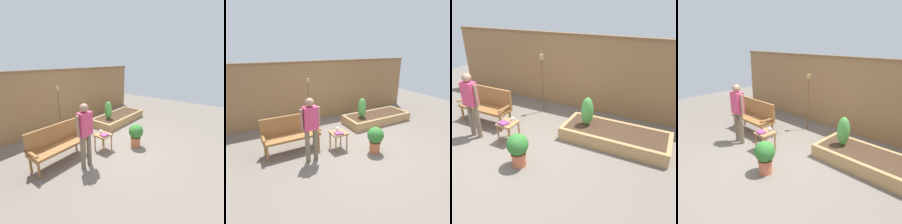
# 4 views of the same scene
# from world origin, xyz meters

# --- Properties ---
(ground_plane) EXTENTS (14.00, 14.00, 0.00)m
(ground_plane) POSITION_xyz_m (0.00, 0.00, 0.00)
(ground_plane) COLOR #70665B
(fence_back) EXTENTS (8.40, 0.14, 2.16)m
(fence_back) POSITION_xyz_m (0.00, 2.60, 1.09)
(fence_back) COLOR olive
(fence_back) RESTS_ON ground_plane
(garden_bench) EXTENTS (1.44, 0.48, 0.94)m
(garden_bench) POSITION_xyz_m (-1.53, 0.67, 0.54)
(garden_bench) COLOR #936033
(garden_bench) RESTS_ON ground_plane
(side_table) EXTENTS (0.40, 0.40, 0.48)m
(side_table) POSITION_xyz_m (-0.40, 0.13, 0.40)
(side_table) COLOR #9E7042
(side_table) RESTS_ON ground_plane
(cup_on_table) EXTENTS (0.11, 0.08, 0.08)m
(cup_on_table) POSITION_xyz_m (-0.36, 0.26, 0.52)
(cup_on_table) COLOR white
(cup_on_table) RESTS_ON side_table
(book_on_table) EXTENTS (0.24, 0.20, 0.04)m
(book_on_table) POSITION_xyz_m (-0.44, 0.04, 0.50)
(book_on_table) COLOR #7F3875
(book_on_table) RESTS_ON side_table
(potted_boxwood) EXTENTS (0.42, 0.42, 0.70)m
(potted_boxwood) POSITION_xyz_m (0.34, -0.49, 0.41)
(potted_boxwood) COLOR #C66642
(potted_boxwood) RESTS_ON ground_plane
(raised_planter_bed) EXTENTS (2.40, 1.00, 0.30)m
(raised_planter_bed) POSITION_xyz_m (1.78, 1.19, 0.15)
(raised_planter_bed) COLOR #AD8451
(raised_planter_bed) RESTS_ON ground_plane
(shrub_near_bench) EXTENTS (0.28, 0.28, 0.68)m
(shrub_near_bench) POSITION_xyz_m (1.10, 1.17, 0.64)
(shrub_near_bench) COLOR brown
(shrub_near_bench) RESTS_ON raised_planter_bed
(tiki_torch) EXTENTS (0.10, 0.10, 1.67)m
(tiki_torch) POSITION_xyz_m (-0.54, 1.89, 1.14)
(tiki_torch) COLOR brown
(tiki_torch) RESTS_ON ground_plane
(person_by_bench) EXTENTS (0.47, 0.20, 1.56)m
(person_by_bench) POSITION_xyz_m (-1.23, -0.05, 0.93)
(person_by_bench) COLOR #70604C
(person_by_bench) RESTS_ON ground_plane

